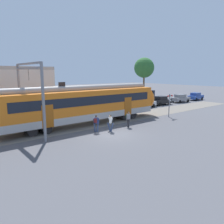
{
  "coord_description": "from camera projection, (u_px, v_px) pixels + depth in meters",
  "views": [
    {
      "loc": [
        -12.26,
        -15.27,
        5.64
      ],
      "look_at": [
        1.77,
        2.26,
        1.6
      ],
      "focal_mm": 35.0,
      "sensor_mm": 36.0,
      "label": 1
    }
  ],
  "objects": [
    {
      "name": "pedestrian_white",
      "position": [
        111.0,
        121.0,
        21.14
      ],
      "size": [
        0.54,
        0.67,
        1.67
      ],
      "color": "navy",
      "rests_on": "ground"
    },
    {
      "name": "commuter_train",
      "position": [
        0.0,
        113.0,
        18.65
      ],
      "size": [
        38.05,
        3.07,
        4.73
      ],
      "color": "#B2ADA8",
      "rests_on": "ground"
    },
    {
      "name": "parked_car_blue",
      "position": [
        196.0,
        96.0,
        45.8
      ],
      "size": [
        4.09,
        1.93,
        1.54
      ],
      "color": "#284799",
      "rests_on": "ground"
    },
    {
      "name": "parked_car_black",
      "position": [
        161.0,
        100.0,
        38.87
      ],
      "size": [
        4.04,
        1.84,
        1.54
      ],
      "color": "black",
      "rests_on": "ground"
    },
    {
      "name": "parked_car_silver",
      "position": [
        145.0,
        103.0,
        35.68
      ],
      "size": [
        4.01,
        1.78,
        1.54
      ],
      "color": "#B7BABF",
      "rests_on": "ground"
    },
    {
      "name": "ground_plane",
      "position": [
        112.0,
        134.0,
        20.27
      ],
      "size": [
        160.0,
        160.0,
        0.0
      ],
      "primitive_type": "plane",
      "color": "#515156"
    },
    {
      "name": "pedestrian_grey",
      "position": [
        128.0,
        118.0,
        22.84
      ],
      "size": [
        0.54,
        0.63,
        1.67
      ],
      "color": "#28282D",
      "rests_on": "ground"
    },
    {
      "name": "parked_car_grey",
      "position": [
        181.0,
        98.0,
        42.26
      ],
      "size": [
        4.08,
        1.91,
        1.54
      ],
      "color": "gray",
      "rests_on": "ground"
    },
    {
      "name": "street_tree_right",
      "position": [
        144.0,
        68.0,
        41.74
      ],
      "size": [
        3.83,
        3.83,
        8.52
      ],
      "color": "brown",
      "rests_on": "ground"
    },
    {
      "name": "pedestrian_navy",
      "position": [
        96.0,
        122.0,
        20.89
      ],
      "size": [
        0.71,
        0.5,
        1.67
      ],
      "color": "navy",
      "rests_on": "ground"
    },
    {
      "name": "crossing_signal",
      "position": [
        169.0,
        102.0,
        27.89
      ],
      "size": [
        0.96,
        0.22,
        3.0
      ],
      "color": "gray",
      "rests_on": "ground"
    },
    {
      "name": "catenary_gantry",
      "position": [
        29.0,
        88.0,
        19.88
      ],
      "size": [
        0.24,
        6.64,
        6.53
      ],
      "color": "gray",
      "rests_on": "ground"
    }
  ]
}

